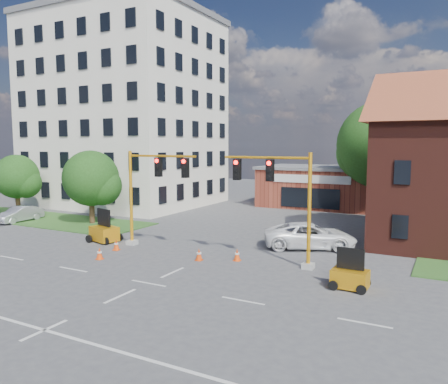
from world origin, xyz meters
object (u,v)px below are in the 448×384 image
Objects in this scene: signal_mast_east at (280,194)px; signal_mast_west at (151,187)px; pickup_white at (310,236)px; trailer_west at (104,232)px; trailer_east at (350,277)px.

signal_mast_west is at bearing 180.00° from signal_mast_east.
signal_mast_west is 10.62m from pickup_white.
pickup_white is (0.32, 4.62, -3.11)m from signal_mast_east.
trailer_east is (16.88, -2.08, -0.11)m from trailer_west.
trailer_west reaches higher than trailer_east.
trailer_west is at bearing 86.44° from pickup_white.
trailer_east is 0.31× the size of pickup_white.
signal_mast_west reaches higher than pickup_white.
signal_mast_west is 13.65m from trailer_east.
signal_mast_east is at bearing 154.19° from trailer_east.
trailer_east reaches higher than pickup_white.
trailer_west is at bearing 175.27° from trailer_east.
signal_mast_east is (8.71, 0.00, 0.00)m from signal_mast_west.
trailer_west is 17.01m from trailer_east.
pickup_white is at bearing 27.09° from signal_mast_west.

